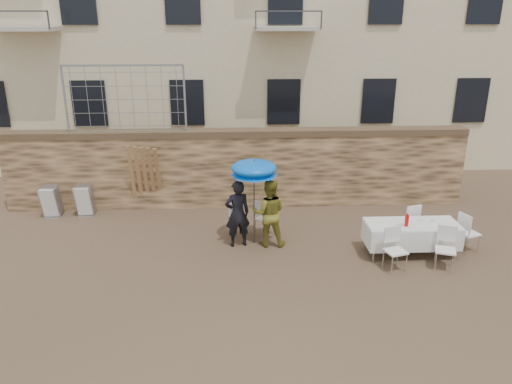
{
  "coord_description": "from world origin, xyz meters",
  "views": [
    {
      "loc": [
        -0.12,
        -8.64,
        5.33
      ],
      "look_at": [
        0.4,
        2.2,
        1.4
      ],
      "focal_mm": 35.0,
      "sensor_mm": 36.0,
      "label": 1
    }
  ],
  "objects_px": {
    "table_chair_back": "(408,221)",
    "table_chair_side": "(469,232)",
    "man_suit": "(237,214)",
    "banquet_table": "(412,225)",
    "soda_bottle": "(407,221)",
    "chair_stack_right": "(86,198)",
    "couple_chair_left": "(237,218)",
    "umbrella": "(254,171)",
    "table_chair_front_left": "(396,250)",
    "woman_dress": "(269,213)",
    "couple_chair_right": "(265,217)",
    "table_chair_front_right": "(446,249)",
    "chair_stack_left": "(54,198)"
  },
  "relations": [
    {
      "from": "table_chair_side",
      "to": "soda_bottle",
      "type": "bearing_deg",
      "value": 78.3
    },
    {
      "from": "woman_dress",
      "to": "umbrella",
      "type": "xyz_separation_m",
      "value": [
        -0.35,
        0.1,
        1.03
      ]
    },
    {
      "from": "table_chair_back",
      "to": "chair_stack_right",
      "type": "relative_size",
      "value": 1.04
    },
    {
      "from": "chair_stack_right",
      "to": "banquet_table",
      "type": "bearing_deg",
      "value": -19.46
    },
    {
      "from": "table_chair_side",
      "to": "table_chair_back",
      "type": "bearing_deg",
      "value": 39.16
    },
    {
      "from": "chair_stack_right",
      "to": "couple_chair_left",
      "type": "bearing_deg",
      "value": -22.01
    },
    {
      "from": "soda_bottle",
      "to": "table_chair_front_left",
      "type": "height_order",
      "value": "soda_bottle"
    },
    {
      "from": "man_suit",
      "to": "chair_stack_left",
      "type": "bearing_deg",
      "value": -37.82
    },
    {
      "from": "table_chair_front_left",
      "to": "chair_stack_right",
      "type": "bearing_deg",
      "value": 137.96
    },
    {
      "from": "man_suit",
      "to": "table_chair_front_left",
      "type": "height_order",
      "value": "man_suit"
    },
    {
      "from": "table_chair_front_left",
      "to": "table_chair_back",
      "type": "bearing_deg",
      "value": 46.32
    },
    {
      "from": "couple_chair_left",
      "to": "soda_bottle",
      "type": "bearing_deg",
      "value": 170.3
    },
    {
      "from": "couple_chair_left",
      "to": "banquet_table",
      "type": "bearing_deg",
      "value": 173.16
    },
    {
      "from": "table_chair_front_right",
      "to": "table_chair_side",
      "type": "xyz_separation_m",
      "value": [
        0.9,
        0.85,
        0.0
      ]
    },
    {
      "from": "couple_chair_left",
      "to": "table_chair_front_right",
      "type": "xyz_separation_m",
      "value": [
        4.5,
        -1.95,
        0.0
      ]
    },
    {
      "from": "umbrella",
      "to": "table_chair_front_left",
      "type": "distance_m",
      "value": 3.63
    },
    {
      "from": "man_suit",
      "to": "couple_chair_left",
      "type": "height_order",
      "value": "man_suit"
    },
    {
      "from": "table_chair_side",
      "to": "man_suit",
      "type": "bearing_deg",
      "value": 63.59
    },
    {
      "from": "soda_bottle",
      "to": "table_chair_side",
      "type": "relative_size",
      "value": 0.27
    },
    {
      "from": "table_chair_front_right",
      "to": "umbrella",
      "type": "bearing_deg",
      "value": -179.87
    },
    {
      "from": "woman_dress",
      "to": "table_chair_front_right",
      "type": "bearing_deg",
      "value": 164.32
    },
    {
      "from": "couple_chair_left",
      "to": "chair_stack_right",
      "type": "relative_size",
      "value": 1.04
    },
    {
      "from": "couple_chair_left",
      "to": "table_chair_side",
      "type": "relative_size",
      "value": 1.0
    },
    {
      "from": "umbrella",
      "to": "chair_stack_left",
      "type": "distance_m",
      "value": 6.04
    },
    {
      "from": "table_chair_side",
      "to": "chair_stack_left",
      "type": "xyz_separation_m",
      "value": [
        -10.48,
        2.79,
        -0.02
      ]
    },
    {
      "from": "couple_chair_left",
      "to": "banquet_table",
      "type": "relative_size",
      "value": 0.46
    },
    {
      "from": "banquet_table",
      "to": "table_chair_back",
      "type": "height_order",
      "value": "table_chair_back"
    },
    {
      "from": "couple_chair_left",
      "to": "soda_bottle",
      "type": "distance_m",
      "value": 4.06
    },
    {
      "from": "table_chair_front_left",
      "to": "table_chair_side",
      "type": "xyz_separation_m",
      "value": [
        2.0,
        0.85,
        0.0
      ]
    },
    {
      "from": "couple_chair_left",
      "to": "table_chair_front_right",
      "type": "bearing_deg",
      "value": 166.43
    },
    {
      "from": "soda_bottle",
      "to": "chair_stack_left",
      "type": "distance_m",
      "value": 9.39
    },
    {
      "from": "table_chair_front_right",
      "to": "table_chair_back",
      "type": "bearing_deg",
      "value": 121.19
    },
    {
      "from": "soda_bottle",
      "to": "chair_stack_left",
      "type": "bearing_deg",
      "value": 161.1
    },
    {
      "from": "woman_dress",
      "to": "chair_stack_right",
      "type": "bearing_deg",
      "value": -19.63
    },
    {
      "from": "woman_dress",
      "to": "table_chair_side",
      "type": "distance_m",
      "value": 4.7
    },
    {
      "from": "chair_stack_left",
      "to": "couple_chair_right",
      "type": "bearing_deg",
      "value": -16.29
    },
    {
      "from": "couple_chair_right",
      "to": "table_chair_back",
      "type": "bearing_deg",
      "value": -146.97
    },
    {
      "from": "man_suit",
      "to": "table_chair_back",
      "type": "bearing_deg",
      "value": 167.99
    },
    {
      "from": "table_chair_front_right",
      "to": "chair_stack_left",
      "type": "bearing_deg",
      "value": 179.43
    },
    {
      "from": "table_chair_back",
      "to": "umbrella",
      "type": "bearing_deg",
      "value": -15.0
    },
    {
      "from": "couple_chair_left",
      "to": "couple_chair_right",
      "type": "distance_m",
      "value": 0.7
    },
    {
      "from": "chair_stack_left",
      "to": "table_chair_front_right",
      "type": "bearing_deg",
      "value": -20.81
    },
    {
      "from": "man_suit",
      "to": "couple_chair_right",
      "type": "height_order",
      "value": "man_suit"
    },
    {
      "from": "soda_bottle",
      "to": "table_chair_front_left",
      "type": "xyz_separation_m",
      "value": [
        -0.4,
        -0.6,
        -0.43
      ]
    },
    {
      "from": "table_chair_back",
      "to": "table_chair_side",
      "type": "bearing_deg",
      "value": 134.01
    },
    {
      "from": "table_chair_front_left",
      "to": "chair_stack_left",
      "type": "distance_m",
      "value": 9.23
    },
    {
      "from": "soda_bottle",
      "to": "chair_stack_right",
      "type": "distance_m",
      "value": 8.55
    },
    {
      "from": "chair_stack_right",
      "to": "couple_chair_right",
      "type": "bearing_deg",
      "value": -19.1
    },
    {
      "from": "table_chair_front_right",
      "to": "chair_stack_left",
      "type": "height_order",
      "value": "table_chair_front_right"
    },
    {
      "from": "banquet_table",
      "to": "soda_bottle",
      "type": "height_order",
      "value": "soda_bottle"
    }
  ]
}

